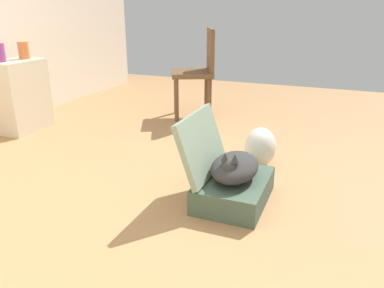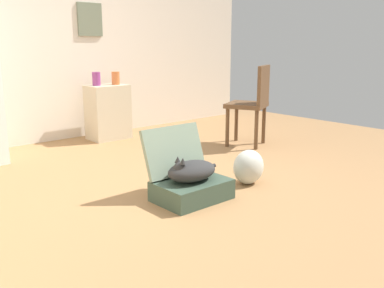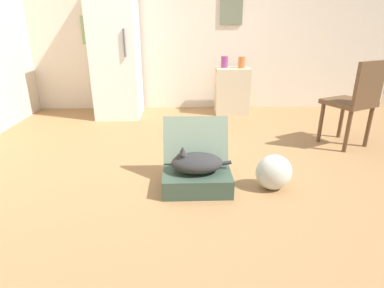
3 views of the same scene
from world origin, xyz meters
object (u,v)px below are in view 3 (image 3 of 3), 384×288
(suitcase_base, at_px, (197,180))
(chair, at_px, (355,100))
(plastic_bag_white, at_px, (274,172))
(vase_tall, at_px, (224,62))
(side_table, at_px, (232,91))
(cat, at_px, (196,162))
(vase_short, at_px, (242,62))
(refrigerator, at_px, (116,49))

(suitcase_base, bearing_deg, chair, 27.70)
(plastic_bag_white, distance_m, vase_tall, 2.48)
(side_table, bearing_deg, cat, -105.55)
(cat, relative_size, plastic_bag_white, 1.66)
(suitcase_base, height_order, vase_tall, vase_tall)
(vase_short, bearing_deg, chair, -56.13)
(plastic_bag_white, xyz_separation_m, side_table, (0.02, 2.37, 0.19))
(suitcase_base, distance_m, chair, 2.00)
(plastic_bag_white, bearing_deg, vase_short, 86.57)
(refrigerator, relative_size, side_table, 2.81)
(suitcase_base, relative_size, vase_tall, 3.37)
(vase_short, relative_size, chair, 0.17)
(suitcase_base, height_order, refrigerator, refrigerator)
(cat, bearing_deg, chair, 27.59)
(plastic_bag_white, height_order, chair, chair)
(plastic_bag_white, distance_m, chair, 1.49)
(chair, bearing_deg, suitcase_base, 2.17)
(suitcase_base, distance_m, refrigerator, 2.67)
(vase_tall, relative_size, chair, 0.17)
(chair, bearing_deg, plastic_bag_white, 14.71)
(refrigerator, distance_m, vase_tall, 1.56)
(cat, bearing_deg, vase_tall, 77.43)
(cat, relative_size, vase_short, 3.10)
(plastic_bag_white, bearing_deg, side_table, 89.55)
(refrigerator, bearing_deg, cat, -66.12)
(plastic_bag_white, bearing_deg, chair, 40.24)
(plastic_bag_white, bearing_deg, vase_tall, 92.48)
(plastic_bag_white, height_order, vase_short, vase_short)
(refrigerator, bearing_deg, vase_short, 1.18)
(plastic_bag_white, height_order, vase_tall, vase_tall)
(vase_tall, height_order, chair, chair)
(plastic_bag_white, xyz_separation_m, vase_short, (0.14, 2.36, 0.61))
(side_table, relative_size, vase_short, 4.23)
(plastic_bag_white, relative_size, vase_tall, 1.82)
(chair, bearing_deg, vase_tall, -76.25)
(suitcase_base, xyz_separation_m, refrigerator, (-1.02, 2.30, 0.88))
(vase_tall, bearing_deg, plastic_bag_white, -87.52)
(plastic_bag_white, relative_size, refrigerator, 0.16)
(chair, bearing_deg, cat, 2.06)
(suitcase_base, relative_size, chair, 0.59)
(vase_tall, bearing_deg, suitcase_base, -102.41)
(cat, bearing_deg, suitcase_base, -3.62)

